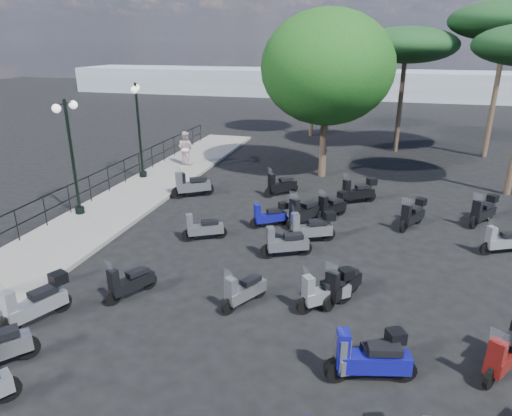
% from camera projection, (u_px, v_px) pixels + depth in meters
% --- Properties ---
extents(ground, '(120.00, 120.00, 0.00)m').
position_uv_depth(ground, '(249.00, 264.00, 13.97)').
color(ground, black).
rests_on(ground, ground).
extents(sidewalk, '(3.00, 30.00, 0.15)m').
position_uv_depth(sidewalk, '(113.00, 210.00, 18.25)').
color(sidewalk, slate).
rests_on(sidewalk, ground).
extents(railing, '(0.04, 26.04, 1.10)m').
position_uv_depth(railing, '(79.00, 189.00, 18.10)').
color(railing, black).
rests_on(railing, sidewalk).
extents(lamp_post_1, '(0.35, 1.28, 4.35)m').
position_uv_depth(lamp_post_1, '(71.00, 150.00, 16.80)').
color(lamp_post_1, black).
rests_on(lamp_post_1, sidewalk).
extents(lamp_post_2, '(0.72, 1.23, 4.47)m').
position_uv_depth(lamp_post_2, '(139.00, 125.00, 21.46)').
color(lamp_post_2, black).
rests_on(lamp_post_2, sidewalk).
extents(pedestrian_far, '(0.98, 0.83, 1.78)m').
position_uv_depth(pedestrian_far, '(185.00, 148.00, 24.28)').
color(pedestrian_far, beige).
rests_on(pedestrian_far, sidewalk).
extents(scooter_2, '(0.93, 1.70, 1.43)m').
position_uv_depth(scooter_2, '(36.00, 303.00, 10.93)').
color(scooter_2, black).
rests_on(scooter_2, ground).
extents(scooter_3, '(1.41, 0.88, 1.24)m').
position_uv_depth(scooter_3, '(203.00, 228.00, 15.52)').
color(scooter_3, black).
rests_on(scooter_3, ground).
extents(scooter_4, '(1.39, 1.22, 1.39)m').
position_uv_depth(scooter_4, '(193.00, 185.00, 19.94)').
color(scooter_4, black).
rests_on(scooter_4, ground).
extents(scooter_5, '(1.60, 1.18, 1.49)m').
position_uv_depth(scooter_5, '(192.00, 186.00, 19.74)').
color(scooter_5, black).
rests_on(scooter_5, ground).
extents(scooter_7, '(0.88, 1.43, 1.25)m').
position_uv_depth(scooter_7, '(130.00, 283.00, 12.06)').
color(scooter_7, black).
rests_on(scooter_7, ground).
extents(scooter_8, '(0.89, 1.40, 1.24)m').
position_uv_depth(scooter_8, '(244.00, 291.00, 11.67)').
color(scooter_8, black).
rests_on(scooter_8, ground).
extents(scooter_9, '(1.55, 0.90, 1.33)m').
position_uv_depth(scooter_9, '(285.00, 243.00, 14.30)').
color(scooter_9, black).
rests_on(scooter_9, ground).
extents(scooter_10, '(1.29, 0.96, 1.18)m').
position_uv_depth(scooter_10, '(270.00, 216.00, 16.61)').
color(scooter_10, black).
rests_on(scooter_10, ground).
extents(scooter_11, '(1.28, 1.22, 1.33)m').
position_uv_depth(scooter_11, '(281.00, 185.00, 19.99)').
color(scooter_11, black).
rests_on(scooter_11, ground).
extents(scooter_13, '(1.53, 0.98, 1.34)m').
position_uv_depth(scooter_13, '(367.00, 356.00, 9.15)').
color(scooter_13, black).
rests_on(scooter_13, ground).
extents(scooter_14, '(1.84, 0.73, 1.48)m').
position_uv_depth(scooter_14, '(369.00, 360.00, 9.04)').
color(scooter_14, black).
rests_on(scooter_14, ground).
extents(scooter_15, '(1.62, 0.99, 1.39)m').
position_uv_depth(scooter_15, '(311.00, 228.00, 15.30)').
color(scooter_15, black).
rests_on(scooter_15, ground).
extents(scooter_16, '(1.10, 1.59, 1.45)m').
position_uv_depth(scooter_16, '(304.00, 212.00, 16.77)').
color(scooter_16, black).
rests_on(scooter_16, ground).
extents(scooter_17, '(1.53, 1.07, 1.37)m').
position_uv_depth(scooter_17, '(358.00, 192.00, 18.99)').
color(scooter_17, black).
rests_on(scooter_17, ground).
extents(scooter_20, '(1.35, 1.19, 1.31)m').
position_uv_depth(scooter_20, '(326.00, 291.00, 11.54)').
color(scooter_20, black).
rests_on(scooter_20, ground).
extents(scooter_21, '(0.92, 1.58, 1.35)m').
position_uv_depth(scooter_21, '(342.00, 286.00, 11.85)').
color(scooter_21, black).
rests_on(scooter_21, ground).
extents(scooter_22, '(1.08, 1.38, 1.28)m').
position_uv_depth(scooter_22, '(332.00, 207.00, 17.39)').
color(scooter_22, black).
rests_on(scooter_22, ground).
extents(scooter_25, '(1.09, 1.47, 1.34)m').
position_uv_depth(scooter_25, '(506.00, 353.00, 9.25)').
color(scooter_25, black).
rests_on(scooter_25, ground).
extents(scooter_26, '(1.44, 0.84, 1.24)m').
position_uv_depth(scooter_26, '(502.00, 241.00, 14.53)').
color(scooter_26, black).
rests_on(scooter_26, ground).
extents(scooter_27, '(0.97, 1.48, 1.30)m').
position_uv_depth(scooter_27, '(413.00, 215.00, 16.54)').
color(scooter_27, black).
rests_on(scooter_27, ground).
extents(scooter_28, '(1.13, 1.47, 1.35)m').
position_uv_depth(scooter_28, '(483.00, 211.00, 16.82)').
color(scooter_28, black).
rests_on(scooter_28, ground).
extents(broadleaf_tree, '(6.22, 6.22, 7.88)m').
position_uv_depth(broadleaf_tree, '(327.00, 68.00, 21.19)').
color(broadleaf_tree, '#38281E').
rests_on(broadleaf_tree, ground).
extents(pine_0, '(5.82, 5.82, 7.19)m').
position_uv_depth(pine_0, '(406.00, 45.00, 25.95)').
color(pine_0, '#38281E').
rests_on(pine_0, ground).
extents(pine_1, '(6.12, 6.12, 8.47)m').
position_uv_depth(pine_1, '(508.00, 21.00, 24.17)').
color(pine_1, '#38281E').
rests_on(pine_1, ground).
extents(pine_2, '(5.33, 5.33, 7.29)m').
position_uv_depth(pine_2, '(314.00, 41.00, 30.32)').
color(pine_2, '#38281E').
rests_on(pine_2, ground).
extents(distant_hills, '(70.00, 8.00, 3.00)m').
position_uv_depth(distant_hills, '(353.00, 84.00, 54.17)').
color(distant_hills, gray).
rests_on(distant_hills, ground).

